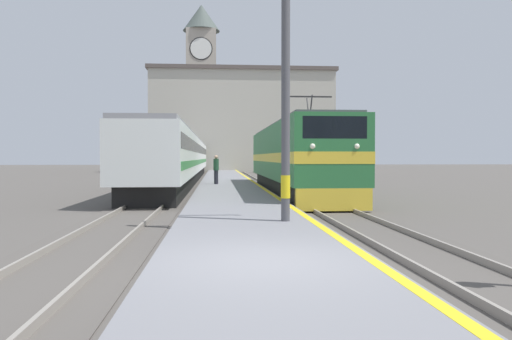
{
  "coord_description": "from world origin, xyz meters",
  "views": [
    {
      "loc": [
        -0.79,
        -7.99,
        2.0
      ],
      "look_at": [
        1.69,
        23.39,
        1.2
      ],
      "focal_mm": 35.0,
      "sensor_mm": 36.0,
      "label": 1
    }
  ],
  "objects_px": {
    "passenger_train": "(183,158)",
    "person_on_platform": "(216,169)",
    "locomotive_train": "(293,159)",
    "catenary_mast": "(290,66)",
    "clock_tower": "(202,82)"
  },
  "relations": [
    {
      "from": "catenary_mast",
      "to": "person_on_platform",
      "type": "relative_size",
      "value": 4.41
    },
    {
      "from": "catenary_mast",
      "to": "clock_tower",
      "type": "bearing_deg",
      "value": 93.56
    },
    {
      "from": "clock_tower",
      "to": "catenary_mast",
      "type": "bearing_deg",
      "value": -86.44
    },
    {
      "from": "passenger_train",
      "to": "catenary_mast",
      "type": "xyz_separation_m",
      "value": [
        4.72,
        -28.63,
        2.41
      ]
    },
    {
      "from": "passenger_train",
      "to": "clock_tower",
      "type": "relative_size",
      "value": 1.68
    },
    {
      "from": "person_on_platform",
      "to": "clock_tower",
      "type": "bearing_deg",
      "value": 92.68
    },
    {
      "from": "passenger_train",
      "to": "person_on_platform",
      "type": "relative_size",
      "value": 25.36
    },
    {
      "from": "locomotive_train",
      "to": "passenger_train",
      "type": "relative_size",
      "value": 0.43
    },
    {
      "from": "locomotive_train",
      "to": "passenger_train",
      "type": "bearing_deg",
      "value": 115.72
    },
    {
      "from": "catenary_mast",
      "to": "person_on_platform",
      "type": "height_order",
      "value": "catenary_mast"
    },
    {
      "from": "person_on_platform",
      "to": "clock_tower",
      "type": "distance_m",
      "value": 54.05
    },
    {
      "from": "passenger_train",
      "to": "person_on_platform",
      "type": "distance_m",
      "value": 10.67
    },
    {
      "from": "passenger_train",
      "to": "catenary_mast",
      "type": "distance_m",
      "value": 29.12
    },
    {
      "from": "passenger_train",
      "to": "person_on_platform",
      "type": "height_order",
      "value": "passenger_train"
    },
    {
      "from": "catenary_mast",
      "to": "locomotive_train",
      "type": "bearing_deg",
      "value": 80.93
    }
  ]
}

